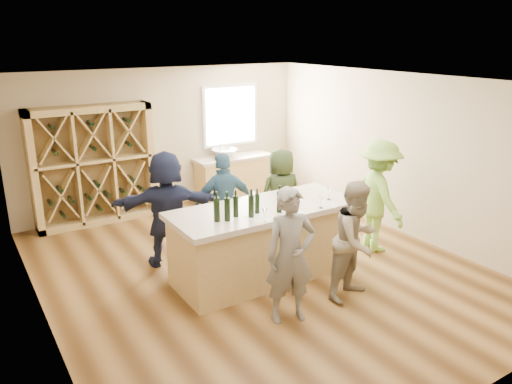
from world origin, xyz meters
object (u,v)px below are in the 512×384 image
wine_bottle_a (217,210)px  wine_bottle_d (251,206)px  wine_bottle_c (236,206)px  wine_bottle_f (279,202)px  person_server (379,196)px  wine_rack (94,166)px  tasting_counter_base (264,244)px  person_far_mid (225,204)px  sink (225,153)px  person_far_left (167,208)px  wine_bottle_b (227,209)px  person_near_left (290,256)px  wine_bottle_e (257,204)px  person_near_right (356,240)px  person_far_right (281,195)px

wine_bottle_a → wine_bottle_d: 0.47m
wine_bottle_c → wine_bottle_d: 0.21m
wine_bottle_d → wine_bottle_f: wine_bottle_d is taller
wine_bottle_f → person_server: bearing=3.9°
wine_bottle_a → wine_bottle_f: bearing=-9.2°
wine_rack → tasting_counter_base: (1.45, -3.53, -0.60)m
wine_bottle_d → person_server: size_ratio=0.17×
wine_bottle_d → person_far_mid: bearing=77.0°
sink → tasting_counter_base: sink is taller
person_far_left → wine_bottle_b: bearing=122.8°
person_server → sink: bearing=25.5°
wine_bottle_b → wine_bottle_d: size_ratio=1.00×
person_near_left → person_far_mid: bearing=98.5°
tasting_counter_base → person_server: (2.10, -0.16, 0.42)m
wine_bottle_a → person_server: bearing=-0.1°
wine_bottle_b → person_server: (2.81, 0.05, -0.32)m
sink → person_server: (0.85, -3.62, -0.10)m
person_near_left → wine_bottle_f: size_ratio=5.71×
wine_bottle_e → wine_bottle_f: (0.27, -0.14, 0.02)m
tasting_counter_base → person_far_mid: person_far_mid is taller
wine_bottle_d → wine_bottle_f: bearing=-4.9°
wine_bottle_b → person_near_left: 1.07m
wine_bottle_b → person_near_right: 1.75m
sink → person_server: 3.72m
person_near_right → person_far_mid: person_far_mid is taller
wine_bottle_d → wine_bottle_e: wine_bottle_d is taller
person_near_right → person_far_mid: 2.31m
person_far_left → person_near_right: bearing=147.5°
wine_bottle_a → wine_bottle_b: bearing=-21.9°
wine_rack → person_near_right: (2.17, -4.66, -0.29)m
wine_bottle_a → person_near_left: bearing=-64.2°
sink → wine_bottle_b: wine_bottle_b is taller
person_far_mid → person_far_left: bearing=5.8°
wine_bottle_a → wine_bottle_d: size_ratio=1.04×
wine_bottle_c → wine_bottle_e: 0.32m
wine_rack → person_near_right: 5.15m
wine_bottle_a → person_far_right: (1.83, 1.16, -0.44)m
wine_bottle_f → person_far_mid: bearing=95.6°
person_far_mid → person_far_left: (-0.92, 0.11, 0.07)m
wine_rack → sink: size_ratio=4.06×
wine_rack → wine_bottle_b: (0.74, -3.73, 0.14)m
wine_bottle_b → person_far_right: 2.13m
wine_bottle_a → wine_bottle_f: (0.89, -0.14, -0.01)m
wine_bottle_f → wine_bottle_a: bearing=170.8°
person_server → wine_bottle_e: bearing=102.3°
wine_bottle_b → wine_bottle_f: 0.77m
person_near_left → wine_rack: bearing=119.0°
sink → person_near_right: person_near_right is taller
wine_bottle_b → person_far_right: size_ratio=0.20×
wine_bottle_b → person_near_left: size_ratio=0.18×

